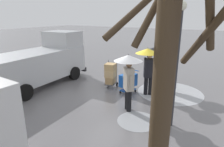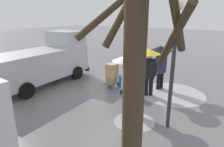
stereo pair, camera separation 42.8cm
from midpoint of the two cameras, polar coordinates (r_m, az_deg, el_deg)
The scene contains 11 objects.
ground_plane at distance 9.13m, azimuth 1.44°, elevation -5.75°, with size 90.00×90.00×0.00m, color slate.
slush_patch_near_cluster at distance 6.93m, azimuth 8.26°, elevation -13.63°, with size 1.39×1.39×0.01m, color #999BA0.
slush_patch_under_van at distance 9.56m, azimuth 18.01°, elevation -5.51°, with size 2.98×2.98×0.01m, color #ADAFB5.
cargo_van_parked_right at distance 10.74m, azimuth -17.94°, elevation 3.49°, with size 2.36×5.42×2.60m.
shopping_cart_vendor at distance 9.03m, azimuth 6.22°, elevation -2.24°, with size 0.69×0.90×1.04m.
hand_dolly_boxes at distance 9.60m, azimuth 1.19°, elevation -0.13°, with size 0.64×0.79×1.32m.
pedestrian_pink_side at distance 7.10m, azimuth 5.97°, elevation 1.10°, with size 1.04×1.04×2.15m.
pedestrian_black_side at distance 8.63m, azimuth 12.03°, elevation 3.53°, with size 1.04×1.04×2.15m.
pedestrian_white_side at distance 9.52m, azimuth 15.19°, elevation 4.53°, with size 1.04×1.04×2.15m.
bare_tree_near at distance 2.45m, azimuth 11.28°, elevation -17.15°, with size 1.27×1.10×4.26m.
street_lamp at distance 6.06m, azimuth 19.46°, elevation 5.17°, with size 0.28×0.28×3.86m.
Camera 2 is at (-4.77, 6.96, 3.48)m, focal length 31.50 mm.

